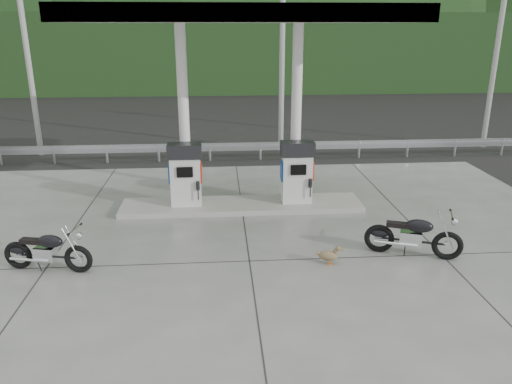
{
  "coord_description": "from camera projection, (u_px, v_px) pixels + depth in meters",
  "views": [
    {
      "loc": [
        -0.62,
        -11.22,
        5.12
      ],
      "look_at": [
        0.3,
        1.0,
        1.0
      ],
      "focal_mm": 35.0,
      "sensor_mm": 36.0,
      "label": 1
    }
  ],
  "objects": [
    {
      "name": "road",
      "position": [
        233.0,
        141.0,
        23.15
      ],
      "size": [
        60.0,
        7.0,
        0.01
      ],
      "primitive_type": "cube",
      "color": "black",
      "rests_on": "ground"
    },
    {
      "name": "forecourt_apron",
      "position": [
        247.0,
        243.0,
        12.28
      ],
      "size": [
        18.0,
        14.0,
        0.02
      ],
      "primitive_type": "cube",
      "color": "slate",
      "rests_on": "ground"
    },
    {
      "name": "canopy_column_left",
      "position": [
        184.0,
        116.0,
        14.06
      ],
      "size": [
        0.3,
        0.3,
        5.0
      ],
      "primitive_type": "cylinder",
      "color": "white",
      "rests_on": "pump_island"
    },
    {
      "name": "gas_pump_right",
      "position": [
        297.0,
        172.0,
        14.42
      ],
      "size": [
        0.95,
        0.55,
        1.8
      ],
      "primitive_type": null,
      "color": "silver",
      "rests_on": "pump_island"
    },
    {
      "name": "motorcycle_left",
      "position": [
        47.0,
        251.0,
        10.78
      ],
      "size": [
        1.98,
        0.99,
        0.9
      ],
      "primitive_type": null,
      "rotation": [
        0.0,
        0.0,
        -0.21
      ],
      "color": "black",
      "rests_on": "forecourt_apron"
    },
    {
      "name": "canopy_column_right",
      "position": [
        296.0,
        115.0,
        14.29
      ],
      "size": [
        0.3,
        0.3,
        5.0
      ],
      "primitive_type": "cylinder",
      "color": "white",
      "rests_on": "pump_island"
    },
    {
      "name": "forested_hills",
      "position": [
        222.0,
        64.0,
        68.99
      ],
      "size": [
        100.0,
        40.0,
        140.0
      ],
      "primitive_type": null,
      "color": "black",
      "rests_on": "ground"
    },
    {
      "name": "utility_pole_c",
      "position": [
        496.0,
        53.0,
        20.77
      ],
      "size": [
        0.22,
        0.22,
        8.0
      ],
      "primitive_type": "cylinder",
      "color": "gray",
      "rests_on": "ground"
    },
    {
      "name": "ground",
      "position": [
        247.0,
        244.0,
        12.28
      ],
      "size": [
        160.0,
        160.0,
        0.0
      ],
      "primitive_type": "plane",
      "color": "black",
      "rests_on": "ground"
    },
    {
      "name": "guardrail",
      "position": [
        235.0,
        143.0,
        19.62
      ],
      "size": [
        26.0,
        0.16,
        1.42
      ],
      "primitive_type": null,
      "color": "#989AA0",
      "rests_on": "ground"
    },
    {
      "name": "pump_island",
      "position": [
        242.0,
        205.0,
        14.62
      ],
      "size": [
        7.0,
        1.4,
        0.15
      ],
      "primitive_type": "cube",
      "color": "gray",
      "rests_on": "forecourt_apron"
    },
    {
      "name": "utility_pole_a",
      "position": [
        27.0,
        55.0,
        19.42
      ],
      "size": [
        0.22,
        0.22,
        8.0
      ],
      "primitive_type": "cylinder",
      "color": "gray",
      "rests_on": "ground"
    },
    {
      "name": "utility_pole_b",
      "position": [
        282.0,
        54.0,
        20.13
      ],
      "size": [
        0.22,
        0.22,
        8.0
      ],
      "primitive_type": "cylinder",
      "color": "gray",
      "rests_on": "ground"
    },
    {
      "name": "tree_band",
      "position": [
        225.0,
        53.0,
        39.68
      ],
      "size": [
        80.0,
        6.0,
        6.0
      ],
      "primitive_type": "cube",
      "color": "black",
      "rests_on": "ground"
    },
    {
      "name": "gas_pump_left",
      "position": [
        186.0,
        175.0,
        14.19
      ],
      "size": [
        0.95,
        0.55,
        1.8
      ],
      "primitive_type": null,
      "color": "silver",
      "rests_on": "pump_island"
    },
    {
      "name": "motorcycle_right",
      "position": [
        413.0,
        236.0,
        11.47
      ],
      "size": [
        2.15,
        1.32,
        0.97
      ],
      "primitive_type": null,
      "rotation": [
        0.0,
        0.0,
        -0.35
      ],
      "color": "black",
      "rests_on": "forecourt_apron"
    },
    {
      "name": "canopy_roof",
      "position": [
        240.0,
        15.0,
        12.93
      ],
      "size": [
        8.5,
        5.0,
        0.4
      ],
      "primitive_type": "cube",
      "color": "white",
      "rests_on": "canopy_column_left"
    },
    {
      "name": "duck",
      "position": [
        328.0,
        256.0,
        11.15
      ],
      "size": [
        0.55,
        0.28,
        0.38
      ],
      "primitive_type": null,
      "rotation": [
        0.0,
        0.0,
        -0.25
      ],
      "color": "brown",
      "rests_on": "forecourt_apron"
    }
  ]
}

